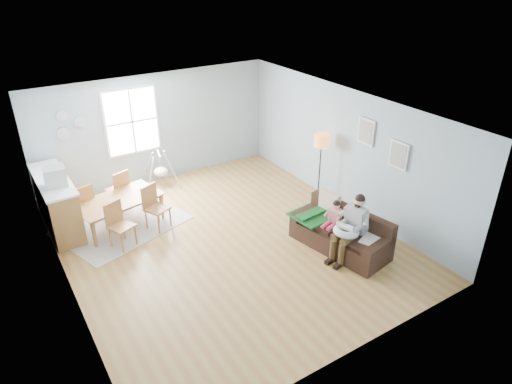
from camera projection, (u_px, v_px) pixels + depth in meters
room at (223, 127)px, 8.10m from camera, size 8.40×9.40×3.90m
window at (132, 121)px, 10.77m from camera, size 1.32×0.08×1.62m
pictures at (382, 143)px, 8.99m from camera, size 0.05×1.34×0.74m
wall_plates at (68, 125)px, 10.03m from camera, size 0.67×0.02×0.66m
sofa at (342, 235)px, 8.92m from camera, size 1.16×2.05×0.78m
green_throw at (315, 214)px, 9.19m from camera, size 0.96×0.83×0.04m
beige_pillow at (330, 203)px, 9.17m from camera, size 0.20×0.48×0.47m
father at (351, 226)px, 8.48m from camera, size 0.92×0.52×1.25m
nursing_pillow at (346, 231)px, 8.42m from camera, size 0.62×0.62×0.20m
infant at (345, 227)px, 8.40m from camera, size 0.22×0.36×0.13m
toddler at (333, 216)px, 8.82m from camera, size 0.51×0.34×0.75m
floor_lamp at (321, 146)px, 10.14m from camera, size 0.33×0.33×1.65m
storage_cube at (371, 251)px, 8.49m from camera, size 0.56×0.54×0.49m
rug at (122, 225)px, 9.77m from camera, size 2.92×2.54×0.01m
dining_table at (120, 213)px, 9.63m from camera, size 1.93×1.34×0.62m
chair_sw at (118, 222)px, 8.87m from camera, size 0.55×0.55×0.93m
chair_se at (154, 204)px, 9.47m from camera, size 0.57×0.57×0.96m
chair_nw at (84, 202)px, 9.56m from camera, size 0.52×0.52×0.93m
chair_ne at (120, 187)px, 10.17m from camera, size 0.54×0.54×0.94m
counter at (57, 203)px, 9.44m from camera, size 0.63×2.06×1.15m
monitor at (54, 176)px, 8.81m from camera, size 0.42×0.40×0.38m
baby_swing at (161, 171)px, 11.30m from camera, size 1.02×1.03×0.86m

